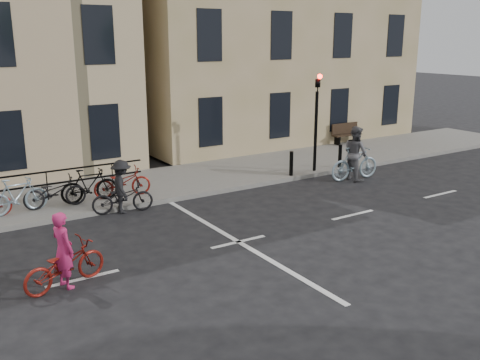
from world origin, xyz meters
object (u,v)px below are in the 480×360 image
bench (346,133)px  cyclist_grey (355,158)px  cyclist_pink (64,261)px  cyclist_dark (122,192)px  traffic_light (317,110)px

bench → cyclist_grey: bearing=-130.5°
cyclist_grey → cyclist_pink: bearing=111.0°
cyclist_grey → cyclist_dark: 8.60m
traffic_light → bench: size_ratio=2.44×
traffic_light → bench: bearing=35.2°
traffic_light → cyclist_grey: (0.73, -1.38, -1.65)m
bench → cyclist_pink: bearing=-152.8°
cyclist_pink → bench: bearing=-78.8°
traffic_light → cyclist_pink: (-10.60, -4.52, -1.88)m
cyclist_pink → cyclist_grey: bearing=-90.6°
bench → cyclist_dark: bearing=-163.0°
cyclist_dark → cyclist_pink: bearing=156.5°
traffic_light → cyclist_pink: 11.68m
cyclist_pink → cyclist_grey: size_ratio=0.93×
cyclist_pink → cyclist_dark: bearing=-50.5°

